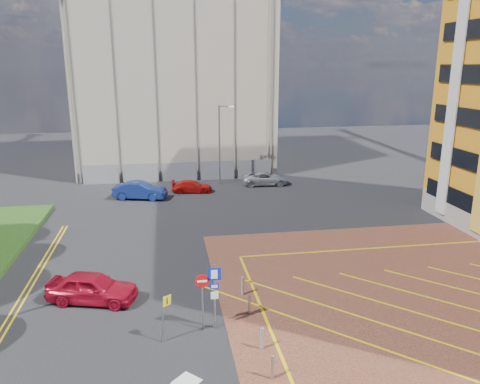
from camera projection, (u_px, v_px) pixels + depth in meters
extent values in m
plane|color=black|center=(206.00, 341.00, 20.66)|extent=(140.00, 140.00, 0.00)
cylinder|color=#9EA0A8|center=(219.00, 145.00, 46.90)|extent=(0.16, 0.16, 8.00)
cylinder|color=#9EA0A8|center=(225.00, 106.00, 45.97)|extent=(1.20, 0.10, 0.10)
cube|color=silver|center=(231.00, 106.00, 46.07)|extent=(0.50, 0.15, 0.12)
cylinder|color=#9EA0A8|center=(215.00, 297.00, 21.27)|extent=(0.10, 0.10, 3.20)
cube|color=#091BAE|center=(214.00, 274.00, 20.94)|extent=(0.60, 0.04, 0.60)
cube|color=white|center=(214.00, 274.00, 20.92)|extent=(0.30, 0.02, 0.42)
cube|color=#091BAE|center=(214.00, 286.00, 21.10)|extent=(0.40, 0.04, 0.25)
cube|color=white|center=(214.00, 287.00, 21.07)|extent=(0.28, 0.02, 0.14)
cube|color=white|center=(215.00, 295.00, 21.22)|extent=(0.35, 0.04, 0.35)
cylinder|color=#9EA0A8|center=(203.00, 303.00, 21.25)|extent=(0.08, 0.08, 2.70)
cylinder|color=red|center=(202.00, 281.00, 20.93)|extent=(0.64, 0.04, 0.64)
cube|color=white|center=(202.00, 281.00, 20.91)|extent=(0.44, 0.02, 0.10)
cylinder|color=#9EA0A8|center=(163.00, 319.00, 20.34)|extent=(0.28, 0.08, 2.20)
cube|color=yellow|center=(167.00, 301.00, 20.11)|extent=(0.37, 0.37, 0.49)
cylinder|color=#9EA0A8|center=(273.00, 369.00, 18.04)|extent=(0.14, 0.14, 0.90)
cylinder|color=black|center=(262.00, 340.00, 19.94)|extent=(0.14, 0.14, 0.90)
cylinder|color=#9EA0A8|center=(249.00, 305.00, 22.80)|extent=(0.14, 0.14, 0.90)
cylinder|color=black|center=(242.00, 287.00, 24.71)|extent=(0.14, 0.14, 0.90)
cube|color=#B8AC96|center=(174.00, 72.00, 55.86)|extent=(21.20, 19.20, 22.00)
cube|color=yellow|center=(188.00, 20.00, 56.50)|extent=(0.90, 0.90, 34.00)
cube|color=gray|center=(189.00, 171.00, 49.12)|extent=(21.60, 0.06, 2.00)
imported|color=#AB0E25|center=(92.00, 288.00, 23.95)|extent=(4.93, 3.05, 1.57)
imported|color=navy|center=(140.00, 190.00, 42.46)|extent=(5.04, 2.78, 1.57)
imported|color=red|center=(192.00, 186.00, 44.78)|extent=(4.06, 2.07, 1.13)
imported|color=#BCBAC2|center=(265.00, 178.00, 47.50)|extent=(4.83, 2.40, 1.32)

